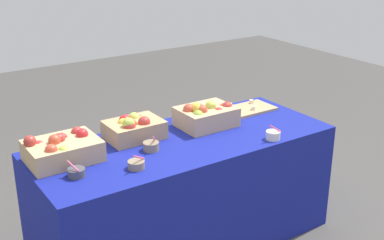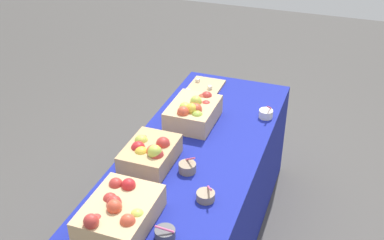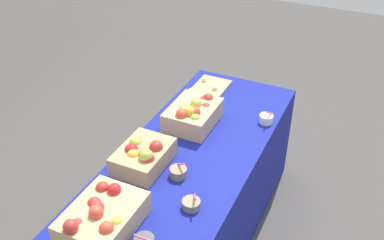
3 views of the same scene
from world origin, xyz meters
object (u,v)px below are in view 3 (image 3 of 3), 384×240
Objects in this scene: sample_bowl_near at (178,172)px; apple_crate_left at (102,217)px; sample_bowl_extra at (266,119)px; apple_crate_right at (194,114)px; apple_crate_middle at (143,155)px; cutting_board_back at (208,89)px; sample_bowl_mid at (191,204)px.

apple_crate_left is at bearing 162.18° from sample_bowl_near.
sample_bowl_extra is (1.19, -0.43, -0.04)m from apple_crate_left.
apple_crate_middle is at bearing 170.92° from apple_crate_right.
apple_crate_left reaches higher than sample_bowl_near.
apple_crate_middle reaches higher than cutting_board_back.
sample_bowl_extra is at bearing -113.53° from cutting_board_back.
sample_bowl_near is (-0.93, -0.23, 0.02)m from cutting_board_back.
sample_bowl_extra is at bearing -62.73° from apple_crate_right.
sample_bowl_mid is at bearing -115.98° from apple_crate_middle.
sample_bowl_near is 0.25m from sample_bowl_mid.
apple_crate_right is at bearing 15.76° from sample_bowl_near.
apple_crate_left is 1.16× the size of apple_crate_middle.
apple_crate_left is 1.09× the size of apple_crate_right.
apple_crate_middle is at bearing 7.49° from apple_crate_left.
cutting_board_back is 3.60× the size of sample_bowl_mid.
sample_bowl_near is (-0.00, -0.22, -0.04)m from apple_crate_middle.
sample_bowl_extra is (-0.22, -0.50, 0.02)m from cutting_board_back.
sample_bowl_extra is at bearing -34.91° from apple_crate_middle.
sample_bowl_extra is (0.71, -0.49, -0.04)m from apple_crate_middle.
sample_bowl_near is 0.97× the size of sample_bowl_extra.
sample_bowl_mid is at bearing -47.22° from apple_crate_left.
sample_bowl_near is at bearing -164.24° from apple_crate_right.
apple_crate_middle reaches higher than sample_bowl_mid.
apple_crate_right is (0.49, -0.08, 0.01)m from apple_crate_middle.
apple_crate_middle is 3.25× the size of sample_bowl_near.
apple_crate_right is (0.98, -0.02, 0.01)m from apple_crate_left.
cutting_board_back is at bearing 13.64° from sample_bowl_near.
sample_bowl_mid is at bearing 173.03° from sample_bowl_extra.
apple_crate_left reaches higher than apple_crate_middle.
apple_crate_right reaches higher than cutting_board_back.
cutting_board_back is (0.93, 0.01, -0.06)m from apple_crate_middle.
apple_crate_left is at bearing 179.10° from apple_crate_right.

